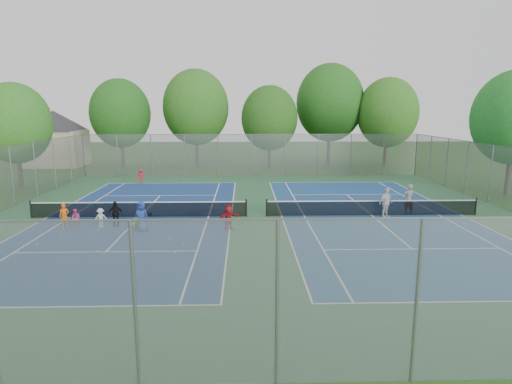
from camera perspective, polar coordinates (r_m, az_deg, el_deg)
ground at (r=25.81m, az=0.06°, el=-3.26°), size 120.00×120.00×0.00m
court_pad at (r=25.81m, az=0.06°, el=-3.24°), size 32.00×32.00×0.01m
court_left at (r=26.55m, az=-15.24°, el=-3.21°), size 10.97×23.77×0.01m
court_right at (r=26.93m, az=15.14°, el=-3.01°), size 10.97×23.77×0.01m
net_left at (r=26.45m, az=-15.29°, el=-2.29°), size 12.87×0.10×0.91m
net_right at (r=26.83m, az=15.19°, el=-2.10°), size 12.87×0.10×0.91m
fence_north at (r=41.24m, az=-0.59°, el=4.94°), size 32.00×0.10×4.00m
fence_south at (r=10.03m, az=2.81°, el=-14.76°), size 32.00×0.10×4.00m
house at (r=53.47m, az=-25.29°, el=7.66°), size 11.03×11.03×7.30m
tree_nw at (r=48.85m, az=-17.64°, el=9.95°), size 6.40×6.40×9.58m
tree_nl at (r=48.30m, az=-8.02°, el=11.12°), size 7.20×7.20×10.69m
tree_nc at (r=46.10m, az=1.82°, el=9.80°), size 6.00×6.00×8.85m
tree_nr at (r=49.97m, az=9.83°, el=11.63°), size 7.60×7.60×11.42m
tree_ne at (r=49.57m, az=17.17°, el=10.07°), size 6.60×6.60×9.77m
tree_side_w at (r=39.50m, az=-29.47°, el=7.98°), size 5.60×5.60×8.47m
ball_crate at (r=26.59m, az=-14.04°, el=-2.87°), size 0.32×0.32×0.27m
ball_hopper at (r=23.96m, az=-15.62°, el=-4.06°), size 0.36×0.36×0.60m
student_a at (r=25.27m, az=-24.18°, el=-2.95°), size 0.57×0.45×1.38m
student_b at (r=25.22m, az=-22.89°, el=-3.26°), size 0.62×0.56×1.05m
student_c at (r=24.75m, az=-19.99°, el=-3.27°), size 0.79×0.62×1.08m
student_d at (r=24.76m, az=-18.26°, el=-2.78°), size 0.85×0.43×1.40m
student_e at (r=23.33m, az=-15.02°, el=-3.15°), size 0.90×0.72×1.61m
student_f at (r=22.77m, az=-3.67°, el=-3.41°), size 1.30×1.07×1.39m
child_far_baseline at (r=38.46m, az=-15.11°, el=2.05°), size 0.87×0.59×1.26m
instructor at (r=27.74m, az=19.69°, el=-0.91°), size 0.72×0.50×1.88m
teen_court_b at (r=26.50m, az=16.93°, el=-1.39°), size 1.12×0.90×1.78m
tennis_ball_0 at (r=26.30m, az=-22.76°, el=-3.79°), size 0.07×0.07×0.07m
tennis_ball_1 at (r=23.69m, az=-24.56°, el=-5.50°), size 0.07×0.07×0.07m
tennis_ball_2 at (r=24.28m, az=-20.25°, el=-4.80°), size 0.07×0.07×0.07m
tennis_ball_3 at (r=24.47m, az=-23.69°, el=-4.93°), size 0.07×0.07×0.07m
tennis_ball_4 at (r=24.99m, az=-24.17°, el=-4.65°), size 0.07×0.07×0.07m
tennis_ball_5 at (r=20.39m, az=-19.59°, el=-7.73°), size 0.07×0.07×0.07m
tennis_ball_6 at (r=19.87m, az=-16.19°, el=-8.01°), size 0.07×0.07×0.07m
tennis_ball_7 at (r=20.63m, az=-9.74°, el=-7.01°), size 0.07×0.07×0.07m
tennis_ball_8 at (r=20.79m, az=-20.43°, el=-7.42°), size 0.07×0.07×0.07m
tennis_ball_9 at (r=21.66m, az=-11.41°, el=-6.20°), size 0.07×0.07×0.07m
tennis_ball_10 at (r=19.59m, az=-10.76°, el=-8.04°), size 0.07×0.07×0.07m
tennis_ball_11 at (r=22.97m, az=-27.17°, el=-6.23°), size 0.07×0.07×0.07m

